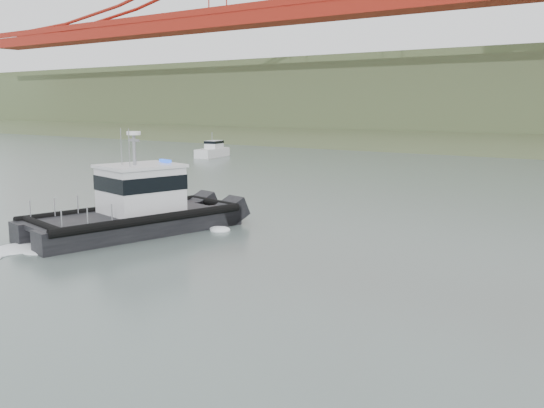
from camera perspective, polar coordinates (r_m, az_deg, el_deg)
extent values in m
plane|color=slate|center=(21.86, -13.75, -9.81)|extent=(400.00, 400.00, 0.00)
cube|color=black|center=(35.91, -14.07, -1.57)|extent=(3.87, 12.04, 1.31)
cube|color=black|center=(33.38, -11.66, -2.29)|extent=(3.87, 12.04, 1.31)
cube|color=black|center=(34.28, -13.73, -1.17)|extent=(6.42, 11.05, 0.27)
cube|color=silver|center=(34.59, -12.24, 1.30)|extent=(4.02, 4.52, 2.51)
cube|color=black|center=(34.53, -12.26, 2.05)|extent=(4.10, 4.60, 0.82)
cube|color=silver|center=(34.44, -12.31, 3.52)|extent=(4.28, 4.78, 0.17)
cylinder|color=gray|center=(34.20, -12.84, 4.97)|extent=(0.17, 0.17, 1.97)
cylinder|color=white|center=(34.14, -12.90, 6.52)|extent=(0.76, 0.76, 0.20)
cube|color=silver|center=(83.70, -5.64, 4.79)|extent=(3.47, 6.66, 1.27)
cube|color=silver|center=(84.09, -5.48, 5.54)|extent=(2.21, 2.85, 1.27)
cube|color=black|center=(84.06, -5.48, 5.83)|extent=(2.28, 2.92, 0.37)
cylinder|color=gray|center=(83.55, -5.66, 6.31)|extent=(0.08, 0.08, 1.27)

